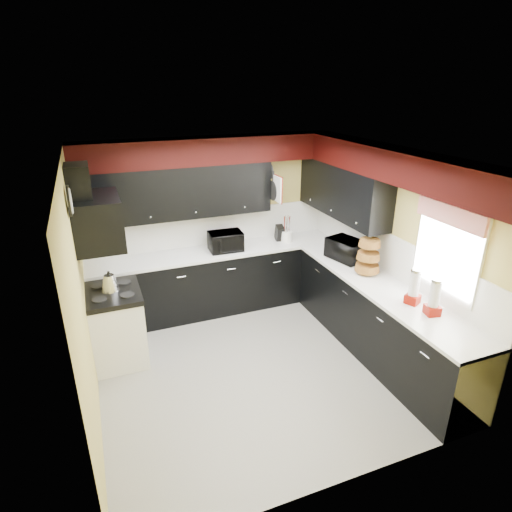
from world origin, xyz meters
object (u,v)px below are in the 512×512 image
Objects in this scene: toaster_oven at (226,241)px; kettle at (110,282)px; microwave at (346,249)px; utensil_crock at (287,236)px; knife_block at (279,233)px.

toaster_oven reaches higher than kettle.
microwave is at bearing -4.69° from kettle.
utensil_crock is 0.12m from knife_block.
toaster_oven is at bearing 179.97° from utensil_crock.
knife_block is 2.61m from kettle.
microwave is at bearing -53.02° from knife_block.
toaster_oven reaches higher than knife_block.
toaster_oven is 0.92× the size of microwave.
knife_block is 1.12× the size of kettle.
kettle is at bearing 70.61° from microwave.
toaster_oven is at bearing -166.40° from knife_block.
microwave reaches higher than toaster_oven.
toaster_oven is 1.68m from microwave.
utensil_crock is at bearing -37.02° from knife_block.
knife_block is at bearing 7.57° from toaster_oven.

